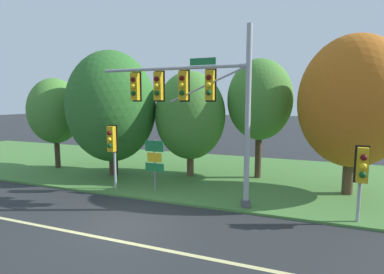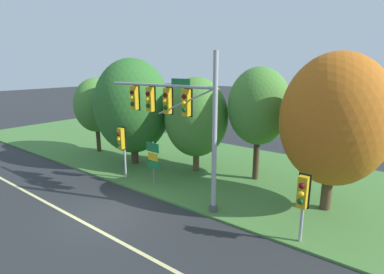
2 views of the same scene
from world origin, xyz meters
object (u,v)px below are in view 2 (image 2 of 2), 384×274
at_px(pedestrian_signal_near_kerb, 122,142).
at_px(tree_nearest_road, 96,105).
at_px(route_sign_post, 153,158).
at_px(tree_mid_verge, 259,107).
at_px(pedestrian_signal_further_along, 303,195).
at_px(tree_left_of_mast, 133,106).
at_px(tree_behind_signpost, 196,118).
at_px(traffic_signal_mast, 176,112).
at_px(tree_tall_centre, 335,120).

distance_m(pedestrian_signal_near_kerb, tree_nearest_road, 6.92).
bearing_deg(route_sign_post, tree_mid_verge, 45.26).
xyz_separation_m(pedestrian_signal_further_along, tree_nearest_road, (-16.75, 3.11, 1.67)).
xyz_separation_m(tree_nearest_road, tree_left_of_mast, (4.49, -0.28, 0.32)).
height_order(pedestrian_signal_further_along, tree_left_of_mast, tree_left_of_mast).
xyz_separation_m(pedestrian_signal_further_along, tree_behind_signpost, (-7.99, 4.22, 1.49)).
distance_m(traffic_signal_mast, tree_tall_centre, 7.17).
bearing_deg(pedestrian_signal_near_kerb, pedestrian_signal_further_along, -2.03).
distance_m(traffic_signal_mast, tree_nearest_road, 10.92).
xyz_separation_m(pedestrian_signal_near_kerb, tree_behind_signpost, (2.55, 3.84, 1.17)).
bearing_deg(tree_nearest_road, tree_left_of_mast, -3.55).
height_order(tree_behind_signpost, tree_tall_centre, tree_tall_centre).
height_order(tree_left_of_mast, tree_mid_verge, tree_left_of_mast).
distance_m(traffic_signal_mast, tree_left_of_mast, 6.58).
bearing_deg(tree_behind_signpost, route_sign_post, -99.16).
bearing_deg(tree_behind_signpost, tree_mid_verge, 14.33).
distance_m(pedestrian_signal_further_along, tree_nearest_road, 17.12).
height_order(route_sign_post, tree_mid_verge, tree_mid_verge).
relative_size(pedestrian_signal_near_kerb, tree_behind_signpost, 0.53).
xyz_separation_m(traffic_signal_mast, route_sign_post, (-2.28, 0.66, -2.91)).
height_order(pedestrian_signal_near_kerb, tree_left_of_mast, tree_left_of_mast).
bearing_deg(route_sign_post, pedestrian_signal_further_along, -5.89).
relative_size(traffic_signal_mast, tree_mid_verge, 1.10).
distance_m(tree_left_of_mast, tree_tall_centre, 12.34).
xyz_separation_m(pedestrian_signal_near_kerb, pedestrian_signal_further_along, (10.54, -0.37, -0.33)).
bearing_deg(route_sign_post, tree_nearest_road, 164.80).
xyz_separation_m(pedestrian_signal_near_kerb, tree_left_of_mast, (-1.72, 2.46, 1.66)).
height_order(tree_nearest_road, tree_behind_signpost, tree_behind_signpost).
height_order(route_sign_post, tree_tall_centre, tree_tall_centre).
xyz_separation_m(route_sign_post, tree_behind_signpost, (0.54, 3.34, 1.90)).
xyz_separation_m(tree_left_of_mast, tree_mid_verge, (7.98, 2.33, 0.39)).
bearing_deg(route_sign_post, tree_tall_centre, 17.76).
distance_m(tree_left_of_mast, tree_behind_signpost, 4.51).
height_order(route_sign_post, tree_nearest_road, tree_nearest_road).
xyz_separation_m(pedestrian_signal_near_kerb, route_sign_post, (2.01, 0.51, -0.73)).
relative_size(route_sign_post, tree_nearest_road, 0.43).
xyz_separation_m(tree_nearest_road, tree_tall_centre, (16.80, 0.52, 0.62)).
distance_m(pedestrian_signal_near_kerb, tree_left_of_mast, 3.43).
xyz_separation_m(tree_mid_verge, tree_tall_centre, (4.34, -1.54, -0.09)).
xyz_separation_m(tree_nearest_road, tree_behind_signpost, (8.76, 1.10, -0.18)).
bearing_deg(tree_mid_verge, pedestrian_signal_further_along, -50.31).
bearing_deg(pedestrian_signal_further_along, pedestrian_signal_near_kerb, 177.97).
bearing_deg(tree_tall_centre, tree_nearest_road, -178.24).
bearing_deg(tree_left_of_mast, traffic_signal_mast, -23.54).
bearing_deg(tree_left_of_mast, tree_nearest_road, 176.45).
distance_m(traffic_signal_mast, route_sign_post, 3.76).
bearing_deg(tree_tall_centre, tree_left_of_mast, -176.31).
bearing_deg(pedestrian_signal_near_kerb, tree_left_of_mast, 125.00).
bearing_deg(tree_nearest_road, tree_tall_centre, 1.76).
xyz_separation_m(tree_left_of_mast, tree_behind_signpost, (4.27, 1.38, -0.50)).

